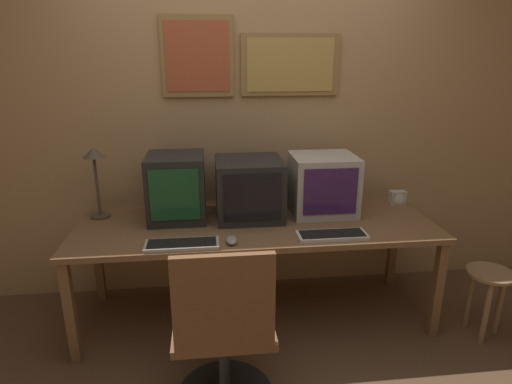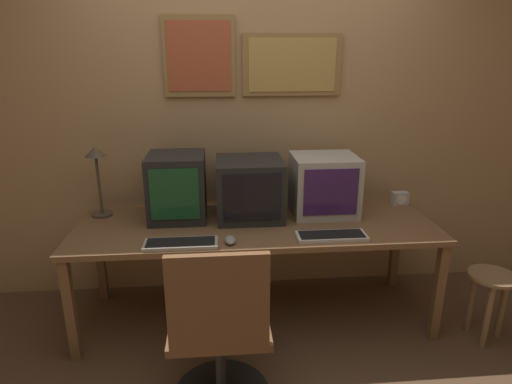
% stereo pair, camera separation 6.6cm
% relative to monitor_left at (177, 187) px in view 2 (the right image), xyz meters
% --- Properties ---
extents(wall_back, '(8.00, 0.08, 2.60)m').
position_rel_monitor_left_xyz_m(wall_back, '(0.52, 0.34, 0.38)').
color(wall_back, tan).
rests_on(wall_back, ground_plane).
extents(desk, '(2.35, 0.78, 0.71)m').
position_rel_monitor_left_xyz_m(desk, '(0.52, -0.16, -0.28)').
color(desk, brown).
rests_on(desk, ground_plane).
extents(monitor_left, '(0.37, 0.39, 0.44)m').
position_rel_monitor_left_xyz_m(monitor_left, '(0.00, 0.00, 0.00)').
color(monitor_left, black).
rests_on(monitor_left, desk).
extents(monitor_center, '(0.44, 0.44, 0.40)m').
position_rel_monitor_left_xyz_m(monitor_center, '(0.48, -0.02, -0.02)').
color(monitor_center, black).
rests_on(monitor_center, desk).
extents(monitor_right, '(0.44, 0.39, 0.41)m').
position_rel_monitor_left_xyz_m(monitor_right, '(1.00, 0.00, -0.01)').
color(monitor_right, '#B7B2A8').
rests_on(monitor_right, desk).
extents(keyboard_main, '(0.43, 0.16, 0.03)m').
position_rel_monitor_left_xyz_m(keyboard_main, '(0.05, -0.46, -0.21)').
color(keyboard_main, '#A8A399').
rests_on(keyboard_main, desk).
extents(keyboard_side, '(0.43, 0.16, 0.03)m').
position_rel_monitor_left_xyz_m(keyboard_side, '(0.95, -0.43, -0.21)').
color(keyboard_side, beige).
rests_on(keyboard_side, desk).
extents(mouse_near_keyboard, '(0.07, 0.11, 0.04)m').
position_rel_monitor_left_xyz_m(mouse_near_keyboard, '(0.34, -0.45, -0.20)').
color(mouse_near_keyboard, gray).
rests_on(mouse_near_keyboard, desk).
extents(desk_clock, '(0.12, 0.07, 0.10)m').
position_rel_monitor_left_xyz_m(desk_clock, '(1.60, 0.10, -0.17)').
color(desk_clock, '#B7B2AD').
rests_on(desk_clock, desk).
extents(desk_lamp, '(0.14, 0.14, 0.48)m').
position_rel_monitor_left_xyz_m(desk_lamp, '(-0.53, 0.08, 0.13)').
color(desk_lamp, '#4C4233').
rests_on(desk_lamp, desk).
extents(office_chair, '(0.52, 0.52, 0.96)m').
position_rel_monitor_left_xyz_m(office_chair, '(0.26, -0.95, -0.51)').
color(office_chair, black).
rests_on(office_chair, ground_plane).
extents(side_stool, '(0.29, 0.29, 0.46)m').
position_rel_monitor_left_xyz_m(side_stool, '(1.97, -0.53, -0.59)').
color(side_stool, '#8E6B47').
rests_on(side_stool, ground_plane).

